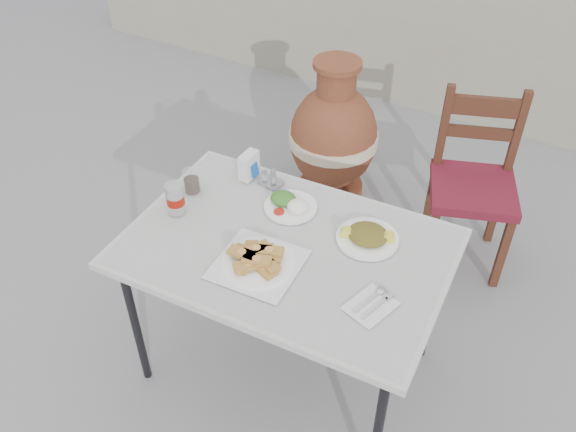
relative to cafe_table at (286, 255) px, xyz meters
The scene contains 13 objects.
ground 0.65m from the cafe_table, 78.71° to the right, with size 80.00×80.00×0.00m, color slate.
cafe_table is the anchor object (origin of this frame).
pide_plate 0.15m from the cafe_table, 105.63° to the right, with size 0.29×0.29×0.06m.
salad_rice_plate 0.22m from the cafe_table, 115.68° to the left, with size 0.20×0.20×0.05m.
salad_chopped_plate 0.29m from the cafe_table, 34.58° to the left, with size 0.22×0.22×0.05m.
soda_can 0.46m from the cafe_table, behind, with size 0.07×0.07×0.12m.
cola_glass 0.49m from the cafe_table, 168.88° to the left, with size 0.07×0.07×0.09m.
napkin_holder 0.44m from the cafe_table, 139.56° to the left, with size 0.06×0.09×0.11m.
condiment_caddy 0.37m from the cafe_table, 129.08° to the left, with size 0.09×0.08×0.06m.
cutlery_napkin 0.39m from the cafe_table, 15.54° to the right, with size 0.16×0.18×0.01m.
chair 1.11m from the cafe_table, 67.77° to the left, with size 0.48×0.48×0.86m.
terracotta_urn 1.20m from the cafe_table, 107.30° to the left, with size 0.47×0.47×0.82m.
back_wall 2.39m from the cafe_table, 89.46° to the left, with size 6.00×0.25×1.20m, color gray.
Camera 1 is at (0.74, -1.24, 2.13)m, focal length 38.00 mm.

